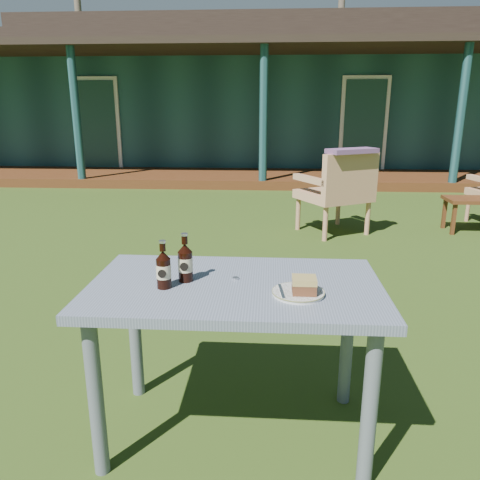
# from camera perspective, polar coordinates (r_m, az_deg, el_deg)

# --- Properties ---
(ground) EXTENTS (80.00, 80.00, 0.00)m
(ground) POSITION_cam_1_polar(r_m,az_deg,el_deg) (3.68, 1.33, -6.70)
(ground) COLOR #334916
(pavilion) EXTENTS (15.80, 8.30, 3.45)m
(pavilion) POSITION_cam_1_polar(r_m,az_deg,el_deg) (12.78, 3.26, 16.85)
(pavilion) COLOR #194043
(pavilion) RESTS_ON ground
(tree_left) EXTENTS (0.28, 0.28, 10.50)m
(tree_left) POSITION_cam_1_polar(r_m,az_deg,el_deg) (22.74, -19.12, 24.93)
(tree_left) COLOR brown
(tree_left) RESTS_ON ground
(tree_mid) EXTENTS (0.28, 0.28, 9.50)m
(tree_mid) POSITION_cam_1_polar(r_m,az_deg,el_deg) (22.33, 12.15, 24.29)
(tree_mid) COLOR brown
(tree_mid) RESTS_ON ground
(cafe_table) EXTENTS (1.20, 0.70, 0.72)m
(cafe_table) POSITION_cam_1_polar(r_m,az_deg,el_deg) (1.97, -0.58, -8.06)
(cafe_table) COLOR slate
(cafe_table) RESTS_ON ground
(plate) EXTENTS (0.20, 0.20, 0.01)m
(plate) POSITION_cam_1_polar(r_m,az_deg,el_deg) (1.83, 7.11, -6.38)
(plate) COLOR silver
(plate) RESTS_ON cafe_table
(cake_slice) EXTENTS (0.09, 0.09, 0.06)m
(cake_slice) POSITION_cam_1_polar(r_m,az_deg,el_deg) (1.81, 7.82, -5.45)
(cake_slice) COLOR #59311C
(cake_slice) RESTS_ON plate
(fork) EXTENTS (0.03, 0.14, 0.00)m
(fork) POSITION_cam_1_polar(r_m,az_deg,el_deg) (1.82, 5.07, -6.24)
(fork) COLOR silver
(fork) RESTS_ON plate
(cola_bottle_near) EXTENTS (0.06, 0.06, 0.21)m
(cola_bottle_near) POSITION_cam_1_polar(r_m,az_deg,el_deg) (1.94, -6.69, -2.70)
(cola_bottle_near) COLOR black
(cola_bottle_near) RESTS_ON cafe_table
(cola_bottle_far) EXTENTS (0.06, 0.06, 0.20)m
(cola_bottle_far) POSITION_cam_1_polar(r_m,az_deg,el_deg) (1.88, -9.31, -3.52)
(cola_bottle_far) COLOR black
(cola_bottle_far) RESTS_ON cafe_table
(bottle_cap) EXTENTS (0.03, 0.03, 0.01)m
(bottle_cap) POSITION_cam_1_polar(r_m,az_deg,el_deg) (1.97, -0.53, -4.68)
(bottle_cap) COLOR silver
(bottle_cap) RESTS_ON cafe_table
(armchair_left) EXTENTS (0.92, 0.91, 0.94)m
(armchair_left) POSITION_cam_1_polar(r_m,az_deg,el_deg) (5.40, 11.95, 6.15)
(armchair_left) COLOR tan
(armchair_left) RESTS_ON ground
(floral_throw) EXTENTS (0.60, 0.46, 0.05)m
(floral_throw) POSITION_cam_1_polar(r_m,az_deg,el_deg) (5.20, 13.51, 10.53)
(floral_throw) COLOR #6F4874
(floral_throw) RESTS_ON armchair_left
(side_table) EXTENTS (0.60, 0.40, 0.40)m
(side_table) POSITION_cam_1_polar(r_m,az_deg,el_deg) (6.05, 26.50, 4.05)
(side_table) COLOR #502A13
(side_table) RESTS_ON ground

